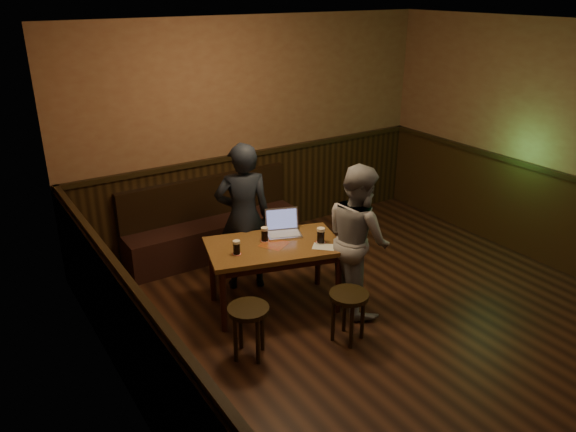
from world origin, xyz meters
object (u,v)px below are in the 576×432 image
(bench, at_px, (212,230))
(stool_right, at_px, (349,303))
(pub_table, at_px, (274,253))
(pint_mid, at_px, (265,234))
(stool_left, at_px, (249,317))
(person_suit, at_px, (243,217))
(laptop, at_px, (283,227))
(pint_left, at_px, (237,247))
(person_grey, at_px, (358,238))
(pint_right, at_px, (321,235))

(bench, bearing_deg, stool_right, -83.56)
(pub_table, bearing_deg, pint_mid, 123.80)
(bench, distance_m, pint_mid, 1.44)
(stool_left, distance_m, person_suit, 1.37)
(laptop, height_order, person_suit, person_suit)
(bench, height_order, stool_left, bench)
(bench, relative_size, pint_left, 15.28)
(pint_left, xyz_separation_m, person_grey, (1.13, -0.45, -0.01))
(pub_table, bearing_deg, person_grey, -16.49)
(person_suit, bearing_deg, pint_mid, 111.97)
(bench, relative_size, person_grey, 1.42)
(stool_left, bearing_deg, pub_table, 43.60)
(person_grey, bearing_deg, stool_right, 144.75)
(pint_left, relative_size, person_suit, 0.09)
(stool_left, distance_m, person_grey, 1.41)
(laptop, bearing_deg, pub_table, -120.30)
(stool_left, distance_m, stool_right, 0.95)
(stool_left, bearing_deg, person_suit, 62.98)
(pint_mid, relative_size, person_grey, 0.10)
(stool_left, xyz_separation_m, stool_right, (0.90, -0.28, -0.00))
(pint_mid, height_order, laptop, laptop)
(pub_table, xyz_separation_m, stool_left, (-0.64, -0.61, -0.22))
(person_suit, bearing_deg, person_grey, 148.09)
(pint_left, xyz_separation_m, laptop, (0.64, 0.17, -0.01))
(pub_table, xyz_separation_m, pint_right, (0.42, -0.22, 0.17))
(pint_mid, xyz_separation_m, person_suit, (-0.01, 0.44, 0.03))
(bench, distance_m, pub_table, 1.50)
(bench, relative_size, stool_left, 4.35)
(stool_left, relative_size, laptop, 1.19)
(pint_mid, distance_m, laptop, 0.27)
(pint_mid, relative_size, laptop, 0.35)
(pint_left, height_order, pint_right, pint_right)
(stool_right, height_order, pint_mid, pint_mid)
(person_grey, bearing_deg, pint_right, 62.89)
(bench, bearing_deg, laptop, -80.24)
(pint_right, bearing_deg, pub_table, 151.76)
(stool_left, xyz_separation_m, pint_mid, (0.60, 0.72, 0.38))
(pint_left, bearing_deg, pub_table, -0.69)
(pub_table, distance_m, pint_left, 0.45)
(stool_right, bearing_deg, laptop, 92.37)
(stool_left, height_order, pint_mid, pint_mid)
(laptop, distance_m, person_grey, 0.80)
(pint_left, height_order, person_suit, person_suit)
(pint_right, relative_size, person_suit, 0.10)
(pint_left, bearing_deg, bench, 74.09)
(person_grey, bearing_deg, pint_mid, 63.17)
(pub_table, bearing_deg, pint_left, -164.98)
(stool_right, xyz_separation_m, pint_mid, (-0.30, 1.01, 0.39))
(stool_left, height_order, laptop, laptop)
(stool_right, relative_size, laptop, 1.18)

